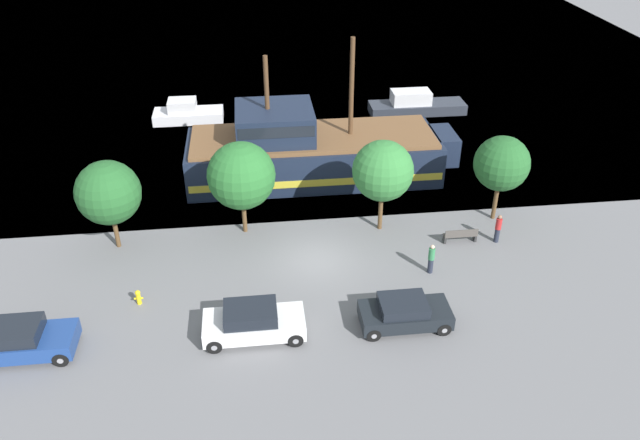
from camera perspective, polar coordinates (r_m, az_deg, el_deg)
The scene contains 16 objects.
ground_plane at distance 32.51m, azimuth -0.34°, elevation -3.69°, with size 160.00×160.00×0.00m, color slate.
water_surface at distance 72.88m, azimuth -4.37°, elevation 16.62°, with size 80.00×80.00×0.00m, color slate.
pirate_ship at distance 39.82m, azimuth -0.88°, elevation 6.30°, with size 17.10×5.49×8.90m.
moored_boat_dockside at distance 49.82m, azimuth -12.06°, elevation 9.55°, with size 5.29×2.20×1.69m.
moored_boat_outer at distance 50.82m, azimuth 8.71°, elevation 10.38°, with size 7.57×2.19×1.81m.
parked_car_curb_front at distance 28.34m, azimuth 7.74°, elevation -8.41°, with size 4.04×1.93×1.39m.
parked_car_curb_mid at distance 29.55m, azimuth -26.12°, elevation -9.88°, with size 4.83×2.01×1.55m.
parked_car_curb_rear at distance 27.64m, azimuth -6.12°, elevation -9.27°, with size 4.42×1.94×1.58m.
fire_hydrant at distance 30.64m, azimuth -16.28°, elevation -6.75°, with size 0.42×0.25×0.76m.
bench_promenade_east at distance 34.51m, azimuth 12.73°, elevation -1.37°, with size 1.81×0.45×0.85m.
pedestrian_walking_near at distance 34.84m, azimuth 15.96°, elevation -0.74°, with size 0.32×0.32×1.67m.
pedestrian_walking_far at distance 31.66m, azimuth 10.13°, elevation -3.50°, with size 0.32×0.32×1.65m.
tree_row_east at distance 33.66m, azimuth -18.80°, elevation 2.37°, with size 3.34×3.34×4.96m.
tree_row_mideast at distance 33.36m, azimuth -7.21°, elevation 4.04°, with size 3.65×3.65×5.31m.
tree_row_midwest at distance 33.46m, azimuth 5.77°, elevation 4.49°, with size 3.30×3.30×5.28m.
tree_row_west at distance 35.77m, azimuth 16.28°, elevation 4.97°, with size 3.07×3.07×5.04m.
Camera 1 is at (-2.90, -26.36, 18.81)m, focal length 35.00 mm.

